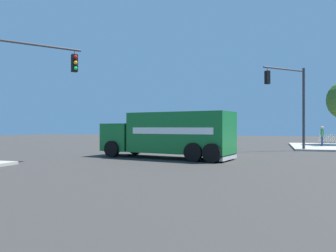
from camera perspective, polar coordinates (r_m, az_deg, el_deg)
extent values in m
plane|color=#33302D|center=(20.85, 3.18, -5.22)|extent=(100.00, 100.00, 0.00)
cube|color=#146B2D|center=(19.13, 2.16, -1.14)|extent=(6.33, 3.56, 2.33)
cube|color=#146B2D|center=(21.31, -7.67, -1.88)|extent=(2.35, 2.73, 1.70)
cube|color=black|center=(21.83, -9.46, -0.94)|extent=(0.49, 1.99, 0.88)
cube|color=#B2B2B7|center=(18.07, 10.37, -5.39)|extent=(0.66, 2.30, 0.21)
cube|color=white|center=(18.06, 0.41, -0.83)|extent=(4.91, 1.03, 0.36)
cube|color=white|center=(20.21, 3.72, -0.75)|extent=(4.91, 1.03, 0.36)
cylinder|color=black|center=(20.34, -9.66, -3.94)|extent=(1.04, 0.48, 1.00)
cylinder|color=black|center=(22.32, -5.65, -3.60)|extent=(1.04, 0.48, 1.00)
cylinder|color=black|center=(17.45, 4.36, -4.57)|extent=(1.04, 0.48, 1.00)
cylinder|color=black|center=(19.73, 7.40, -4.05)|extent=(1.04, 0.48, 1.00)
cylinder|color=black|center=(17.04, 7.57, -4.67)|extent=(1.04, 0.48, 1.00)
cylinder|color=black|center=(19.36, 10.30, -4.13)|extent=(1.04, 0.48, 1.00)
cylinder|color=#38383D|center=(27.56, 22.37, 2.81)|extent=(0.20, 0.20, 6.24)
cylinder|color=#38383D|center=(26.36, 19.45, 9.22)|extent=(2.98, 2.95, 0.12)
cylinder|color=#38383D|center=(25.16, 16.77, 9.38)|extent=(0.03, 0.03, 0.25)
cube|color=black|center=(25.06, 16.77, 8.03)|extent=(0.42, 0.42, 0.95)
sphere|color=red|center=(25.24, 16.48, 8.70)|extent=(0.20, 0.20, 0.20)
sphere|color=#EFA314|center=(25.19, 16.48, 8.00)|extent=(0.20, 0.20, 0.20)
sphere|color=#19CC4C|center=(25.15, 16.48, 7.30)|extent=(0.20, 0.20, 0.20)
cylinder|color=#38383D|center=(18.69, -21.77, 12.86)|extent=(2.99, 3.73, 0.12)
cylinder|color=#38383D|center=(19.17, -15.84, 12.14)|extent=(0.03, 0.03, 0.25)
cube|color=black|center=(19.05, -15.84, 10.38)|extent=(0.42, 0.42, 0.95)
sphere|color=red|center=(18.95, -15.67, 11.41)|extent=(0.20, 0.20, 0.20)
sphere|color=#EFA314|center=(18.89, -15.67, 10.49)|extent=(0.20, 0.20, 0.20)
sphere|color=#19CC4C|center=(18.83, -15.67, 9.56)|extent=(0.20, 0.20, 0.20)
cylinder|color=navy|center=(32.32, 25.08, -2.38)|extent=(0.14, 0.14, 0.87)
cylinder|color=navy|center=(32.49, 25.04, -2.37)|extent=(0.14, 0.14, 0.87)
cube|color=#3F8C4C|center=(32.38, 25.06, -1.03)|extent=(0.23, 0.34, 0.65)
sphere|color=tan|center=(32.38, 25.06, -0.24)|extent=(0.24, 0.24, 0.24)
cylinder|color=#3F8C4C|center=(32.17, 25.11, -0.98)|extent=(0.09, 0.09, 0.59)
cylinder|color=#3F8C4C|center=(32.60, 25.00, -0.96)|extent=(0.09, 0.09, 0.59)
cube|color=silver|center=(38.05, 27.07, -1.98)|extent=(0.08, 0.04, 0.95)
cube|color=silver|center=(38.02, 26.80, -1.98)|extent=(0.08, 0.04, 0.95)
cube|color=silver|center=(37.99, 26.53, -1.98)|extent=(0.08, 0.04, 0.95)
cube|color=silver|center=(37.96, 26.26, -1.99)|extent=(0.08, 0.04, 0.95)
cube|color=silver|center=(37.94, 25.99, -1.99)|extent=(0.08, 0.04, 0.95)
cube|color=silver|center=(37.91, 25.72, -1.99)|extent=(0.08, 0.04, 0.95)
cube|color=silver|center=(37.89, 25.45, -1.99)|extent=(0.08, 0.04, 0.95)
cube|color=silver|center=(37.86, 25.18, -1.99)|extent=(0.08, 0.04, 0.95)
cube|color=silver|center=(37.84, 24.91, -1.99)|extent=(0.08, 0.04, 0.95)
cube|color=silver|center=(37.82, 24.64, -1.99)|extent=(0.08, 0.04, 0.95)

